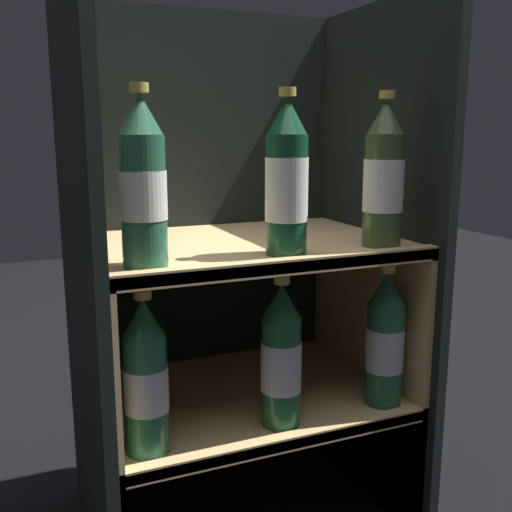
# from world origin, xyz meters

# --- Properties ---
(fridge_back_wall) EXTENTS (0.61, 0.02, 1.02)m
(fridge_back_wall) POSITION_xyz_m (0.00, 0.42, 0.51)
(fridge_back_wall) COLOR black
(fridge_back_wall) RESTS_ON ground_plane
(fridge_side_left) EXTENTS (0.02, 0.45, 1.02)m
(fridge_side_left) POSITION_xyz_m (-0.29, 0.21, 0.51)
(fridge_side_left) COLOR black
(fridge_side_left) RESTS_ON ground_plane
(fridge_side_right) EXTENTS (0.02, 0.45, 1.02)m
(fridge_side_right) POSITION_xyz_m (0.29, 0.21, 0.51)
(fridge_side_right) COLOR black
(fridge_side_right) RESTS_ON ground_plane
(shelf_lower) EXTENTS (0.57, 0.41, 0.28)m
(shelf_lower) POSITION_xyz_m (0.00, 0.20, 0.21)
(shelf_lower) COLOR tan
(shelf_lower) RESTS_ON ground_plane
(shelf_upper) EXTENTS (0.57, 0.41, 0.58)m
(shelf_upper) POSITION_xyz_m (0.00, 0.20, 0.41)
(shelf_upper) COLOR tan
(shelf_upper) RESTS_ON ground_plane
(bottle_upper_front_0) EXTENTS (0.07, 0.07, 0.27)m
(bottle_upper_front_0) POSITION_xyz_m (-0.22, 0.06, 0.69)
(bottle_upper_front_0) COLOR #285B42
(bottle_upper_front_0) RESTS_ON shelf_upper
(bottle_upper_front_1) EXTENTS (0.07, 0.07, 0.27)m
(bottle_upper_front_1) POSITION_xyz_m (0.02, 0.06, 0.69)
(bottle_upper_front_1) COLOR #144228
(bottle_upper_front_1) RESTS_ON shelf_upper
(bottle_upper_front_2) EXTENTS (0.07, 0.07, 0.27)m
(bottle_upper_front_2) POSITION_xyz_m (0.20, 0.06, 0.69)
(bottle_upper_front_2) COLOR #384C28
(bottle_upper_front_2) RESTS_ON shelf_upper
(bottle_lower_front_0) EXTENTS (0.07, 0.07, 0.27)m
(bottle_lower_front_0) POSITION_xyz_m (-0.22, 0.06, 0.39)
(bottle_lower_front_0) COLOR #1E5638
(bottle_lower_front_0) RESTS_ON shelf_lower
(bottle_lower_front_1) EXTENTS (0.07, 0.07, 0.27)m
(bottle_lower_front_1) POSITION_xyz_m (0.01, 0.06, 0.39)
(bottle_lower_front_1) COLOR #194C2D
(bottle_lower_front_1) RESTS_ON shelf_lower
(bottle_lower_front_2) EXTENTS (0.07, 0.07, 0.27)m
(bottle_lower_front_2) POSITION_xyz_m (0.22, 0.06, 0.39)
(bottle_lower_front_2) COLOR #1E5638
(bottle_lower_front_2) RESTS_ON shelf_lower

